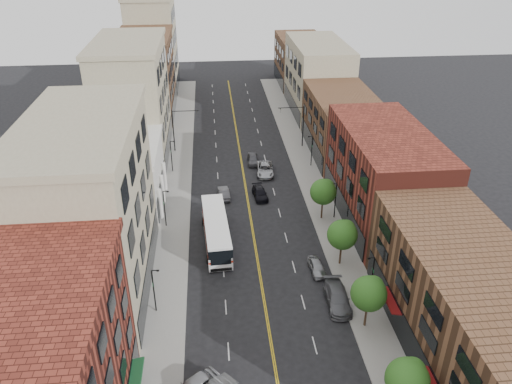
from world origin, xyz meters
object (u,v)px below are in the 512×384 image
object	(u,v)px
city_bus	(216,229)
car_lane_b	(265,169)
car_parked_mid	(337,298)
car_lane_behind	(224,193)
car_lane_c	(253,159)
car_parked_far	(317,267)
car_lane_a	(260,193)

from	to	relation	value
city_bus	car_lane_b	xyz separation A→B (m)	(8.01, 18.08, -1.11)
car_parked_mid	car_lane_behind	bearing A→B (deg)	116.33
car_lane_c	car_lane_b	bearing A→B (deg)	-67.32
car_parked_far	car_lane_b	world-z (taller)	car_lane_b
car_parked_mid	car_lane_b	size ratio (longest dim) A/B	1.02
car_parked_mid	car_parked_far	size ratio (longest dim) A/B	1.45
car_lane_b	car_parked_far	bearing A→B (deg)	-78.68
car_parked_mid	car_lane_b	distance (m)	30.85
city_bus	car_lane_b	distance (m)	19.81
car_parked_mid	car_lane_a	xyz separation A→B (m)	(-5.60, 23.14, -0.17)
car_lane_c	car_parked_mid	bearing A→B (deg)	-79.30
car_parked_far	car_lane_a	size ratio (longest dim) A/B	0.87
car_parked_mid	car_lane_c	distance (m)	35.06
car_lane_a	car_lane_c	size ratio (longest dim) A/B	1.02
car_lane_a	car_parked_mid	bearing A→B (deg)	-82.39
city_bus	car_lane_c	bearing A→B (deg)	70.38
car_lane_behind	car_lane_a	size ratio (longest dim) A/B	0.94
car_parked_mid	car_lane_behind	xyz separation A→B (m)	(-10.72, 23.66, -0.13)
car_parked_far	car_lane_behind	size ratio (longest dim) A/B	0.93
car_parked_far	car_lane_a	xyz separation A→B (m)	(-4.61, 17.65, -0.02)
city_bus	car_lane_behind	world-z (taller)	city_bus
car_parked_far	car_lane_c	size ratio (longest dim) A/B	0.89
car_parked_mid	car_lane_a	size ratio (longest dim) A/B	1.27
city_bus	car_parked_mid	size ratio (longest dim) A/B	2.27
city_bus	car_lane_a	distance (m)	12.49
car_parked_far	car_lane_c	world-z (taller)	car_lane_c
car_lane_behind	car_lane_c	bearing A→B (deg)	-119.83
car_parked_mid	car_parked_far	bearing A→B (deg)	102.20
car_lane_b	car_lane_c	bearing A→B (deg)	115.57
city_bus	car_lane_c	xyz separation A→B (m)	(6.45, 22.11, -1.14)
car_lane_behind	car_lane_b	distance (m)	9.63
car_parked_far	car_lane_a	bearing A→B (deg)	101.23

